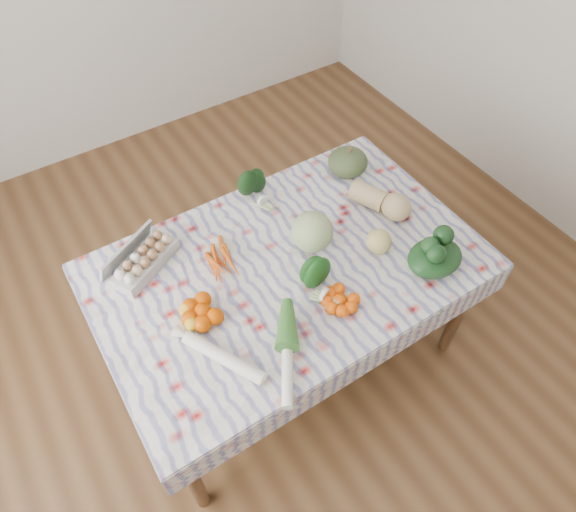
% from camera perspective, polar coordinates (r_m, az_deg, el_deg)
% --- Properties ---
extents(ground, '(4.50, 4.50, 0.00)m').
position_cam_1_polar(ground, '(2.87, -0.00, -10.40)').
color(ground, '#56371D').
rests_on(ground, ground).
extents(dining_table, '(1.60, 1.00, 0.75)m').
position_cam_1_polar(dining_table, '(2.30, -0.00, -2.23)').
color(dining_table, brown).
rests_on(dining_table, ground).
extents(tablecloth, '(1.66, 1.06, 0.01)m').
position_cam_1_polar(tablecloth, '(2.24, -0.00, -1.04)').
color(tablecloth, silver).
rests_on(tablecloth, dining_table).
extents(egg_carton, '(0.34, 0.26, 0.09)m').
position_cam_1_polar(egg_carton, '(2.27, -15.55, -0.56)').
color(egg_carton, '#B4B4AF').
rests_on(egg_carton, tablecloth).
extents(carrot_bunch, '(0.24, 0.23, 0.03)m').
position_cam_1_polar(carrot_bunch, '(2.24, -7.54, -0.47)').
color(carrot_bunch, '#D65613').
rests_on(carrot_bunch, tablecloth).
extents(kale_bunch, '(0.17, 0.16, 0.13)m').
position_cam_1_polar(kale_bunch, '(2.45, -3.56, 7.21)').
color(kale_bunch, black).
rests_on(kale_bunch, tablecloth).
extents(kabocha_squash, '(0.22, 0.22, 0.13)m').
position_cam_1_polar(kabocha_squash, '(2.62, 6.67, 10.36)').
color(kabocha_squash, '#3D4D29').
rests_on(kabocha_squash, tablecloth).
extents(cabbage, '(0.21, 0.21, 0.18)m').
position_cam_1_polar(cabbage, '(2.23, 2.70, 2.70)').
color(cabbage, '#9AB371').
rests_on(cabbage, tablecloth).
extents(butternut_squash, '(0.23, 0.32, 0.13)m').
position_cam_1_polar(butternut_squash, '(2.45, 10.35, 6.25)').
color(butternut_squash, tan).
rests_on(butternut_squash, tablecloth).
extents(orange_cluster, '(0.24, 0.24, 0.07)m').
position_cam_1_polar(orange_cluster, '(2.07, -9.46, -6.09)').
color(orange_cluster, '#D64D00').
rests_on(orange_cluster, tablecloth).
extents(broccoli, '(0.20, 0.20, 0.11)m').
position_cam_1_polar(broccoli, '(2.09, 2.87, -3.42)').
color(broccoli, '#164A15').
rests_on(broccoli, tablecloth).
extents(mandarin_cluster, '(0.23, 0.23, 0.06)m').
position_cam_1_polar(mandarin_cluster, '(2.10, 5.84, -4.79)').
color(mandarin_cluster, '#F15505').
rests_on(mandarin_cluster, tablecloth).
extents(grapefruit, '(0.14, 0.14, 0.11)m').
position_cam_1_polar(grapefruit, '(2.28, 10.06, 1.60)').
color(grapefruit, tan).
rests_on(grapefruit, tablecloth).
extents(spinach_bag, '(0.27, 0.22, 0.11)m').
position_cam_1_polar(spinach_bag, '(2.27, 15.99, -0.18)').
color(spinach_bag, black).
rests_on(spinach_bag, tablecloth).
extents(daikon, '(0.22, 0.36, 0.05)m').
position_cam_1_polar(daikon, '(1.97, -7.15, -11.14)').
color(daikon, white).
rests_on(daikon, tablecloth).
extents(leek, '(0.27, 0.38, 0.05)m').
position_cam_1_polar(leek, '(1.97, -0.08, -10.81)').
color(leek, white).
rests_on(leek, tablecloth).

